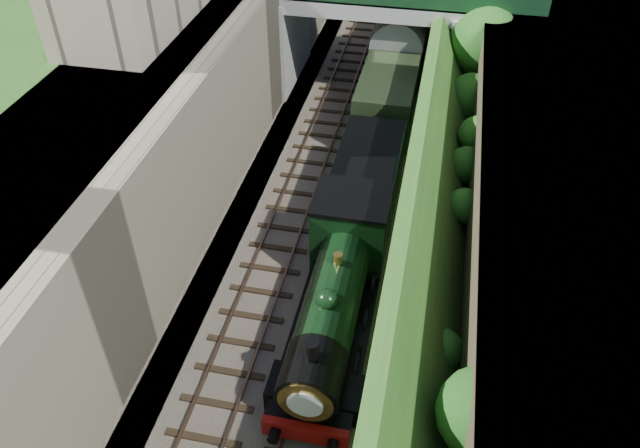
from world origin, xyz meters
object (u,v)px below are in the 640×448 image
Objects in this scene: tree at (488,45)px; locomotive at (336,295)px; road_bridge at (396,24)px; tender at (367,181)px.

tree is 0.65× the size of locomotive.
tree is (4.97, -3.22, 0.57)m from road_bridge.
tree reaches higher than locomotive.
locomotive is at bearing -89.24° from road_bridge.
road_bridge reaches higher than tender.
locomotive is 1.70× the size of tender.
road_bridge is at bearing 147.10° from tree.
tree is at bearing 61.34° from tender.
tree is at bearing -32.90° from road_bridge.
tree is 16.89m from locomotive.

